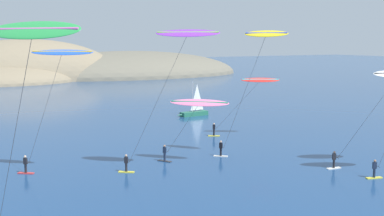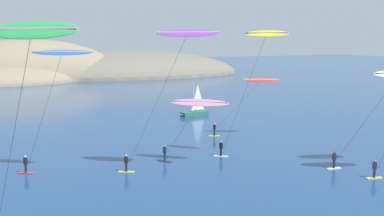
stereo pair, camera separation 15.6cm
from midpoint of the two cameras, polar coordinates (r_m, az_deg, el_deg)
name	(u,v)px [view 1 (the left image)]	position (r m, az deg, el deg)	size (l,w,h in m)	color
headland_island	(84,77)	(169.78, -12.75, 3.65)	(110.81, 56.99, 25.64)	#6B6656
sailboat_near	(193,112)	(78.70, 0.01, -0.48)	(5.95, 1.84, 5.70)	#23664C
kitesurfer_purple	(183,42)	(42.70, -1.12, 7.82)	(7.95, 6.84, 13.29)	yellow
kitesurfer_yellow	(261,47)	(48.97, 8.07, 7.11)	(5.50, 6.20, 13.30)	silver
kitesurfer_blue	(59,63)	(44.18, -15.64, 5.17)	(6.35, 5.67, 11.50)	red
kitesurfer_pink	(196,107)	(47.43, 0.43, 0.12)	(5.74, 5.74, 6.53)	#2D2D33
kitesurfer_red	(255,85)	(61.68, 7.46, 2.69)	(8.21, 5.19, 7.60)	yellow
kitesurfer_green	(29,47)	(26.50, -18.86, 6.89)	(5.26, 6.07, 13.29)	red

